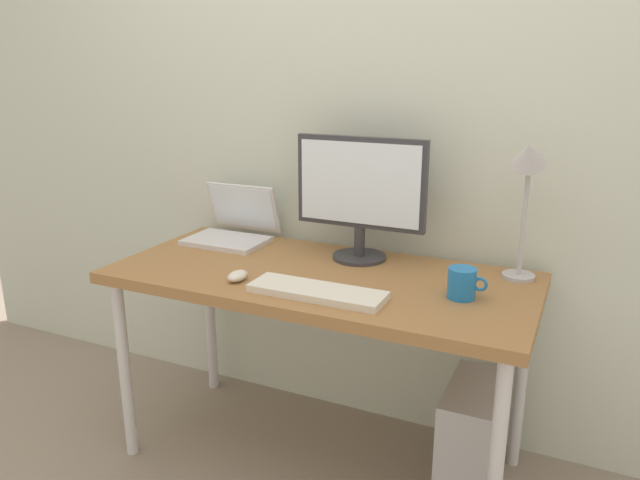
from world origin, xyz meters
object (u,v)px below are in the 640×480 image
(keyboard, at_px, (317,292))
(mouse, at_px, (238,276))
(coffee_mug, at_px, (462,283))
(computer_tower, at_px, (471,442))
(desk, at_px, (320,290))
(monitor, at_px, (360,192))
(laptop, at_px, (234,226))
(desk_lamp, at_px, (527,177))

(keyboard, height_order, mouse, mouse)
(coffee_mug, xyz_separation_m, computer_tower, (0.06, 0.06, -0.59))
(keyboard, bearing_deg, desk, 112.30)
(monitor, distance_m, keyboard, 0.47)
(keyboard, bearing_deg, mouse, 178.27)
(coffee_mug, relative_size, computer_tower, 0.29)
(keyboard, xyz_separation_m, mouse, (-0.30, 0.01, 0.01))
(mouse, bearing_deg, laptop, 124.00)
(desk, relative_size, laptop, 4.61)
(computer_tower, bearing_deg, coffee_mug, -132.89)
(desk, distance_m, monitor, 0.39)
(desk_lamp, relative_size, keyboard, 1.12)
(keyboard, bearing_deg, coffee_mug, 22.02)
(keyboard, height_order, computer_tower, keyboard)
(laptop, relative_size, mouse, 3.56)
(keyboard, xyz_separation_m, computer_tower, (0.48, 0.23, -0.56))
(desk_lamp, height_order, computer_tower, desk_lamp)
(laptop, bearing_deg, monitor, -2.11)
(monitor, bearing_deg, desk_lamp, 0.09)
(keyboard, bearing_deg, monitor, 92.02)
(desk, bearing_deg, laptop, 155.65)
(desk_lamp, bearing_deg, coffee_mug, -120.65)
(laptop, xyz_separation_m, desk_lamp, (1.14, -0.02, 0.30))
(mouse, distance_m, coffee_mug, 0.74)
(keyboard, bearing_deg, laptop, 143.88)
(desk_lamp, height_order, keyboard, desk_lamp)
(desk_lamp, xyz_separation_m, keyboard, (-0.56, -0.40, -0.34))
(desk, bearing_deg, desk_lamp, 17.86)
(laptop, height_order, coffee_mug, laptop)
(mouse, xyz_separation_m, computer_tower, (0.78, 0.22, -0.56))
(desk_lamp, distance_m, keyboard, 0.77)
(monitor, bearing_deg, coffee_mug, -28.16)
(monitor, bearing_deg, desk, -108.03)
(monitor, relative_size, desk_lamp, 1.00)
(desk, xyz_separation_m, monitor, (0.07, 0.20, 0.32))
(laptop, distance_m, mouse, 0.50)
(monitor, bearing_deg, laptop, 177.89)
(desk_lamp, distance_m, coffee_mug, 0.41)
(laptop, distance_m, desk_lamp, 1.17)
(monitor, relative_size, computer_tower, 1.17)
(coffee_mug, bearing_deg, keyboard, -157.98)
(keyboard, bearing_deg, desk_lamp, 35.84)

